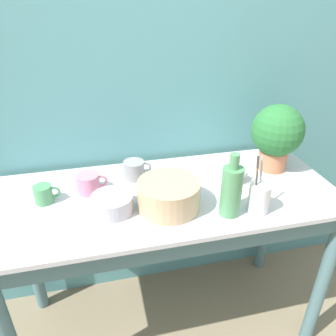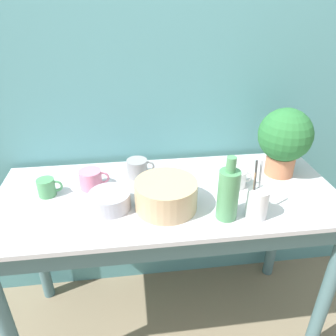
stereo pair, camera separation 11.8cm
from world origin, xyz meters
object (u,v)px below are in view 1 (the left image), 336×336
(bottle_tall, at_px, (231,190))
(mug_pink, at_px, (89,183))
(mug_white, at_px, (234,175))
(bowl_small_steel, at_px, (112,204))
(bowl_wash_large, at_px, (169,195))
(mug_green, at_px, (44,194))
(potted_plant, at_px, (277,134))
(utensil_cup, at_px, (259,198))
(mug_grey, at_px, (134,170))

(bottle_tall, height_order, mug_pink, bottle_tall)
(mug_pink, distance_m, mug_white, 0.63)
(bottle_tall, bearing_deg, mug_pink, 151.77)
(bottle_tall, bearing_deg, bowl_small_steel, 165.06)
(bowl_wash_large, height_order, bowl_small_steel, bowl_wash_large)
(mug_green, bearing_deg, bowl_small_steel, -25.44)
(bowl_wash_large, relative_size, mug_green, 2.38)
(potted_plant, bearing_deg, utensil_cup, -126.76)
(mug_grey, relative_size, utensil_cup, 0.55)
(mug_green, distance_m, mug_grey, 0.40)
(mug_grey, height_order, bowl_small_steel, mug_grey)
(bowl_wash_large, distance_m, utensil_cup, 0.35)
(bowl_wash_large, height_order, utensil_cup, utensil_cup)
(mug_white, xyz_separation_m, utensil_cup, (0.01, -0.22, 0.02))
(bottle_tall, distance_m, mug_pink, 0.59)
(bottle_tall, bearing_deg, potted_plant, 40.78)
(mug_pink, xyz_separation_m, utensil_cup, (0.63, -0.29, 0.02))
(mug_grey, bearing_deg, bottle_tall, -47.94)
(mug_white, height_order, utensil_cup, utensil_cup)
(mug_grey, bearing_deg, bowl_small_steel, -117.19)
(mug_white, distance_m, bowl_small_steel, 0.55)
(potted_plant, relative_size, bottle_tall, 1.24)
(bottle_tall, bearing_deg, utensil_cup, -5.19)
(bowl_wash_large, height_order, bottle_tall, bottle_tall)
(bottle_tall, distance_m, mug_green, 0.74)
(utensil_cup, bearing_deg, mug_green, 162.79)
(mug_green, relative_size, mug_grey, 0.81)
(mug_white, height_order, bowl_small_steel, mug_white)
(bowl_wash_large, bearing_deg, mug_grey, 110.84)
(mug_pink, xyz_separation_m, mug_white, (0.63, -0.07, -0.00))
(mug_pink, distance_m, mug_grey, 0.22)
(bowl_wash_large, distance_m, mug_grey, 0.28)
(bowl_wash_large, distance_m, bowl_small_steel, 0.22)
(mug_white, distance_m, utensil_cup, 0.22)
(bottle_tall, xyz_separation_m, mug_grey, (-0.32, 0.35, -0.06))
(bowl_small_steel, relative_size, utensil_cup, 0.70)
(utensil_cup, bearing_deg, mug_pink, 155.42)
(bowl_wash_large, bearing_deg, mug_pink, 148.24)
(mug_grey, height_order, utensil_cup, utensil_cup)
(bowl_wash_large, bearing_deg, utensil_cup, -17.20)
(bottle_tall, distance_m, bowl_small_steel, 0.46)
(mug_pink, xyz_separation_m, mug_grey, (0.20, 0.07, 0.00))
(potted_plant, xyz_separation_m, mug_white, (-0.23, -0.08, -0.14))
(mug_grey, xyz_separation_m, bowl_small_steel, (-0.12, -0.23, -0.01))
(bowl_wash_large, height_order, mug_white, bowl_wash_large)
(bottle_tall, height_order, utensil_cup, bottle_tall)
(potted_plant, height_order, mug_green, potted_plant)
(potted_plant, distance_m, bottle_tall, 0.45)
(mug_pink, height_order, mug_grey, mug_grey)
(mug_white, bearing_deg, potted_plant, 19.40)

